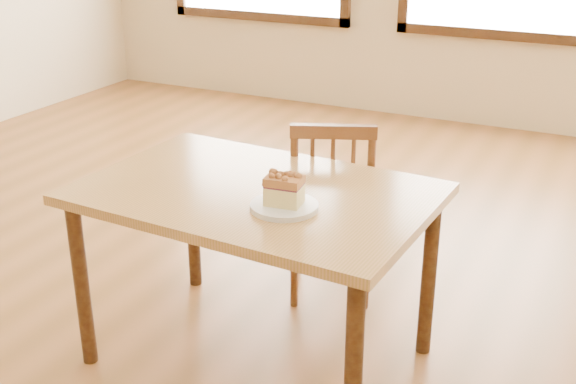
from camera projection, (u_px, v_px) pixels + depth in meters
The scene contains 4 objects.
cafe_table_main at pixel (256, 210), 2.76m from camera, with size 1.36×0.94×0.75m.
cafe_chair_main at pixel (331, 207), 3.31m from camera, with size 0.53×0.53×0.90m.
plate at pixel (284, 207), 2.54m from camera, with size 0.24×0.24×0.02m.
cake_slice at pixel (284, 189), 2.52m from camera, with size 0.14×0.11×0.12m.
Camera 1 is at (1.29, -1.93, 1.77)m, focal length 45.00 mm.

